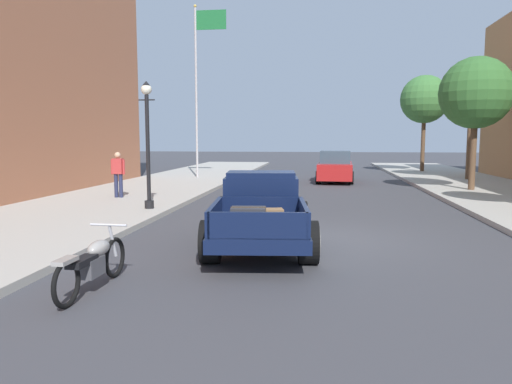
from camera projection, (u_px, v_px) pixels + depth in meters
ground_plane at (318, 239)px, 10.90m from camera, size 140.00×140.00×0.00m
sidewalk_left at (24, 228)px, 11.85m from camera, size 5.50×64.00×0.15m
hotrod_truck_navy at (261, 210)px, 10.28m from camera, size 2.51×5.05×1.58m
motorcycle_parked at (93, 262)px, 7.14m from camera, size 0.62×2.12×0.93m
car_background_red at (335, 167)px, 25.07m from camera, size 2.02×4.38×1.65m
pedestrian_sidewalk_left at (118, 172)px, 17.26m from camera, size 0.53×0.22×1.65m
street_lamp_near at (148, 135)px, 14.40m from camera, size 0.50×0.32×3.85m
flagpole at (200, 73)px, 25.46m from camera, size 1.74×0.16×9.16m
street_tree_second at (476, 93)px, 19.52m from camera, size 2.94×2.94×5.47m
street_tree_third at (472, 88)px, 24.50m from camera, size 2.82×2.82×6.14m
street_tree_farthest at (425, 100)px, 30.76m from camera, size 3.09×3.09×6.19m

